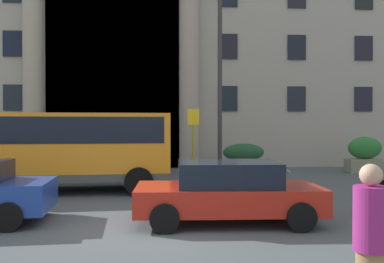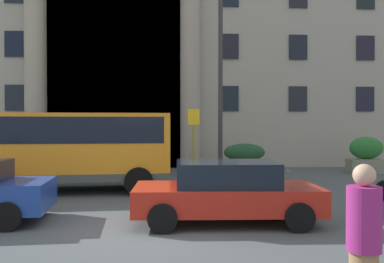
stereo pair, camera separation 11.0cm
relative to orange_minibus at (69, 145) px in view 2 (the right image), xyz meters
The scene contains 11 objects.
ground_plane 6.44m from the orange_minibus, 62.07° to the right, with size 80.00×64.00×0.12m, color #464C4E.
office_building_facade 13.97m from the orange_minibus, 76.36° to the left, with size 36.35×9.76×16.38m.
orange_minibus is the anchor object (origin of this frame).
bus_stop_sign 4.62m from the orange_minibus, 20.91° to the left, with size 0.44×0.08×2.83m.
hedge_planter_entrance_right 8.63m from the orange_minibus, 36.42° to the left, with size 2.02×0.77×1.36m.
hedge_planter_far_west 13.44m from the orange_minibus, 20.55° to the left, with size 1.68×0.80×1.67m.
hedge_planter_east 5.27m from the orange_minibus, 62.42° to the left, with size 1.71×0.87×1.67m.
parked_hatchback_near 6.75m from the orange_minibus, 46.35° to the right, with size 4.22×2.17×1.39m.
scooter_by_planter 6.67m from the orange_minibus, 19.67° to the right, with size 1.99×0.56×0.89m.
pedestrian_woman_dark_dress 11.40m from the orange_minibus, 62.04° to the right, with size 0.36×0.36×1.81m.
lamppost_plaza_centre 7.02m from the orange_minibus, 27.81° to the left, with size 0.40×0.40×8.40m.
Camera 2 is at (0.33, -8.88, 2.22)m, focal length 39.58 mm.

